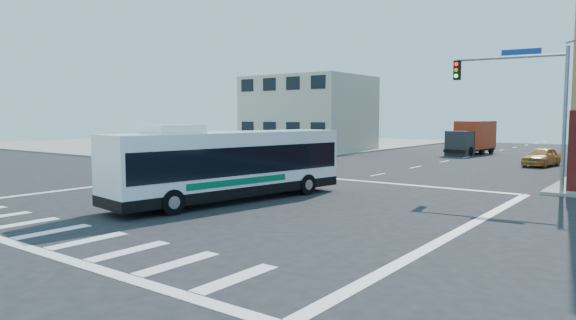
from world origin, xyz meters
The scene contains 7 objects.
ground centered at (0.00, 0.00, 0.00)m, with size 120.00×120.00×0.00m, color black.
sidewalk_nw centered at (-35.00, 35.00, 0.07)m, with size 50.00×50.00×0.15m, color gray.
building_west centered at (-17.02, 29.98, 4.01)m, with size 12.06×10.06×8.00m.
signal_mast_ne centered at (9.08, 10.62, 4.98)m, with size 7.91×1.13×8.07m.
transit_bus centered at (-0.59, -0.06, 1.65)m, with size 4.26×11.64×3.37m.
box_truck centered at (-0.71, 34.35, 1.58)m, with size 2.93×7.44×3.26m.
parked_car centered at (7.23, 25.42, 0.71)m, with size 1.68×4.18×1.42m, color gold.
Camera 1 is at (14.82, -16.51, 3.71)m, focal length 32.00 mm.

